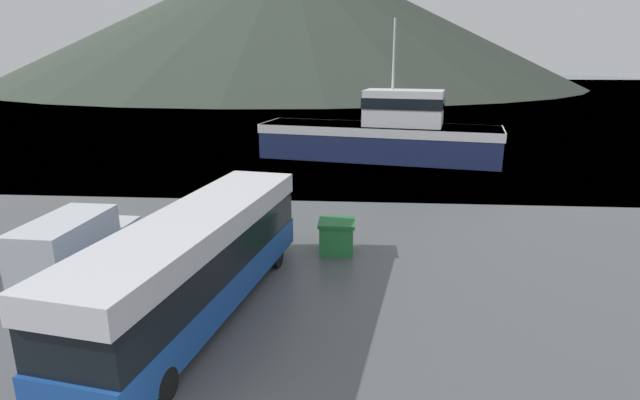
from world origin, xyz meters
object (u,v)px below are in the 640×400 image
(fishing_boat, at_px, (383,133))
(storage_bin, at_px, (337,236))
(tour_bus, at_px, (199,259))
(delivery_van, at_px, (76,247))

(fishing_boat, xyz_separation_m, storage_bin, (-2.92, -20.84, -1.42))
(tour_bus, relative_size, storage_bin, 7.95)
(storage_bin, bearing_deg, tour_bus, -126.18)
(delivery_van, bearing_deg, fishing_boat, 65.77)
(storage_bin, bearing_deg, delivery_van, -158.60)
(tour_bus, height_order, delivery_van, tour_bus)
(tour_bus, bearing_deg, fishing_boat, 84.92)
(storage_bin, bearing_deg, fishing_boat, 82.03)
(fishing_boat, distance_m, storage_bin, 21.09)
(tour_bus, distance_m, delivery_van, 5.61)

